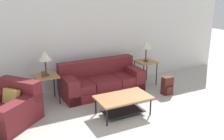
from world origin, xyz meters
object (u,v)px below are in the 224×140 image
(couch, at_px, (101,81))
(side_table_left, at_px, (47,78))
(armchair, at_px, (9,109))
(backpack, at_px, (167,86))
(table_lamp_left, at_px, (45,56))
(coffee_table, at_px, (123,101))
(side_table_right, at_px, (146,64))
(table_lamp_right, at_px, (146,45))

(couch, distance_m, side_table_left, 1.39)
(armchair, height_order, backpack, armchair)
(armchair, distance_m, backpack, 3.70)
(armchair, xyz_separation_m, table_lamp_left, (0.89, 0.65, 0.83))
(backpack, bearing_deg, couch, 149.39)
(coffee_table, xyz_separation_m, table_lamp_left, (-1.27, 1.35, 0.81))
(couch, distance_m, backpack, 1.68)
(armchair, relative_size, table_lamp_left, 2.39)
(side_table_left, xyz_separation_m, table_lamp_left, (0.00, -0.00, 0.52))
(coffee_table, bearing_deg, side_table_left, 133.19)
(couch, xyz_separation_m, side_table_right, (1.36, 0.03, 0.29))
(table_lamp_left, bearing_deg, backpack, -17.53)
(side_table_left, bearing_deg, side_table_right, 0.00)
(armchair, distance_m, coffee_table, 2.27)
(armchair, bearing_deg, backpack, -3.70)
(couch, xyz_separation_m, table_lamp_left, (-1.36, 0.03, 0.82))
(coffee_table, height_order, backpack, backpack)
(coffee_table, height_order, side_table_right, side_table_right)
(couch, relative_size, side_table_right, 3.15)
(couch, bearing_deg, coffee_table, -94.10)
(couch, xyz_separation_m, armchair, (-2.25, -0.61, -0.01))
(side_table_left, relative_size, table_lamp_left, 1.14)
(side_table_right, xyz_separation_m, table_lamp_left, (-2.72, -0.00, 0.52))
(couch, xyz_separation_m, side_table_left, (-1.36, 0.03, 0.29))
(side_table_left, bearing_deg, table_lamp_right, -0.00)
(armchair, xyz_separation_m, table_lamp_right, (3.62, 0.65, 0.83))
(table_lamp_left, relative_size, backpack, 1.26)
(side_table_right, bearing_deg, table_lamp_left, -180.00)
(table_lamp_right, bearing_deg, backpack, -85.00)
(table_lamp_left, relative_size, table_lamp_right, 1.00)
(table_lamp_left, bearing_deg, armchair, -144.12)
(couch, height_order, side_table_right, couch)
(couch, height_order, armchair, couch)
(coffee_table, relative_size, table_lamp_left, 1.96)
(armchair, bearing_deg, table_lamp_left, 35.88)
(table_lamp_right, relative_size, backpack, 1.26)
(table_lamp_right, bearing_deg, table_lamp_left, 180.00)
(couch, relative_size, side_table_left, 3.15)
(side_table_left, distance_m, side_table_right, 2.72)
(armchair, xyz_separation_m, backpack, (3.69, -0.24, -0.06))
(table_lamp_left, height_order, backpack, table_lamp_left)
(side_table_left, xyz_separation_m, backpack, (2.80, -0.88, -0.37))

